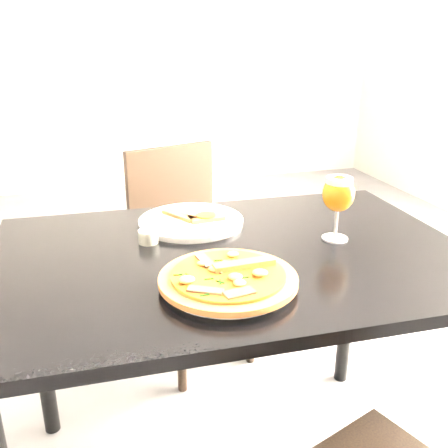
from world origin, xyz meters
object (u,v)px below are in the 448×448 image
object	(u,v)px
chair_far	(187,247)
beer_glass	(338,194)
pizza	(229,277)
dining_table	(232,283)

from	to	relation	value
chair_far	beer_glass	bearing A→B (deg)	-86.64
beer_glass	chair_far	bearing A→B (deg)	110.74
chair_far	beer_glass	world-z (taller)	beer_glass
pizza	beer_glass	xyz separation A→B (m)	(0.35, 0.18, 0.10)
dining_table	beer_glass	bearing A→B (deg)	2.23
dining_table	pizza	xyz separation A→B (m)	(-0.06, -0.18, 0.12)
dining_table	chair_far	size ratio (longest dim) A/B	1.43
chair_far	pizza	xyz separation A→B (m)	(-0.09, -0.87, 0.30)
pizza	beer_glass	bearing A→B (deg)	27.23
dining_table	pizza	size ratio (longest dim) A/B	4.06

